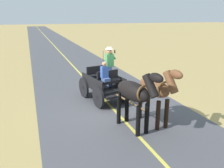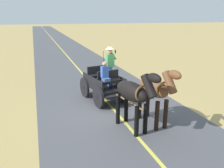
{
  "view_description": "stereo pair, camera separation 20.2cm",
  "coord_description": "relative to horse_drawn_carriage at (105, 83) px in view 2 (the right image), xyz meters",
  "views": [
    {
      "loc": [
        3.08,
        8.63,
        3.8
      ],
      "look_at": [
        0.04,
        0.27,
        1.1
      ],
      "focal_mm": 36.41,
      "sensor_mm": 36.0,
      "label": 1
    },
    {
      "loc": [
        2.89,
        8.69,
        3.8
      ],
      "look_at": [
        0.04,
        0.27,
        1.1
      ],
      "focal_mm": 36.41,
      "sensor_mm": 36.0,
      "label": 2
    }
  ],
  "objects": [
    {
      "name": "road_centre_stripe",
      "position": [
        -0.02,
        0.85,
        -0.81
      ],
      "size": [
        0.12,
        160.0,
        0.0
      ],
      "primitive_type": "cube",
      "color": "#DBCC4C",
      "rests_on": "road_surface"
    },
    {
      "name": "ground_plane",
      "position": [
        -0.02,
        0.85,
        -0.82
      ],
      "size": [
        200.0,
        200.0,
        0.0
      ],
      "primitive_type": "plane",
      "color": "tan"
    },
    {
      "name": "horse_off_side",
      "position": [
        -0.08,
        3.06,
        0.51
      ],
      "size": [
        0.9,
        2.15,
        2.21
      ],
      "color": "black",
      "rests_on": "ground"
    },
    {
      "name": "road_surface",
      "position": [
        -0.02,
        0.85,
        -0.81
      ],
      "size": [
        6.14,
        160.0,
        0.01
      ],
      "primitive_type": "cube",
      "color": "#4C4C51",
      "rests_on": "ground"
    },
    {
      "name": "horse_near_side",
      "position": [
        -0.96,
        2.91,
        0.51
      ],
      "size": [
        0.73,
        2.14,
        2.21
      ],
      "color": "brown",
      "rests_on": "ground"
    },
    {
      "name": "horse_drawn_carriage",
      "position": [
        0.0,
        0.0,
        0.0
      ],
      "size": [
        1.81,
        4.51,
        2.5
      ],
      "color": "black",
      "rests_on": "ground"
    }
  ]
}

